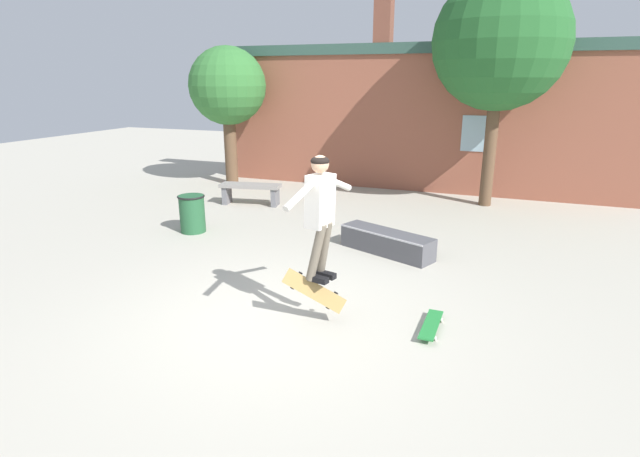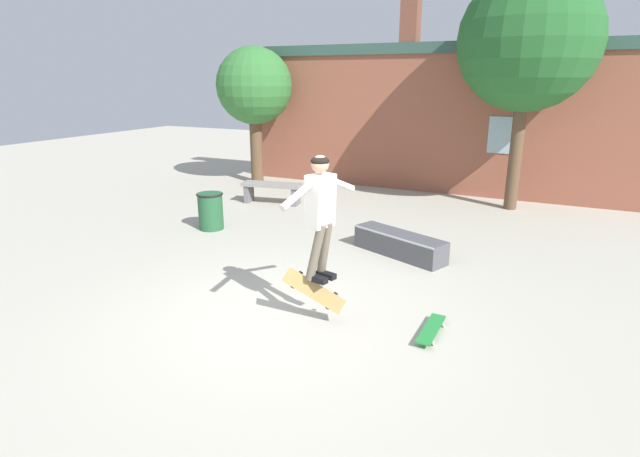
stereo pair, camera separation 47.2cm
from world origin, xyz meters
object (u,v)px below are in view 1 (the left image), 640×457
Objects in this scene: tree_right at (500,43)px; skater at (320,207)px; skateboard_flipping at (314,291)px; trash_bin at (192,213)px; skate_ledge at (387,242)px; skateboard_resting at (431,325)px; tree_left at (228,87)px; park_bench at (251,190)px.

tree_right is 7.58m from skater.
trash_bin is at bearing 129.83° from skateboard_flipping.
skate_ledge reaches higher than skateboard_resting.
tree_left is at bearing -179.95° from tree_right.
skateboard_flipping is at bearing -64.32° from park_bench.
skateboard_resting is (1.40, 0.35, -0.37)m from skateboard_flipping.
tree_right reaches higher than skateboard_resting.
skater is at bearing -35.36° from trash_bin.
skateboard_flipping is at bearing -52.78° from tree_left.
tree_right is 7.10m from tree_left.
skateboard_resting is at bearing -25.07° from trash_bin.
skateboard_resting is at bearing 24.86° from skater.
trash_bin is 0.96× the size of skateboard_flipping.
skateboard_flipping is 0.97× the size of skateboard_resting.
trash_bin is 0.93× the size of skateboard_resting.
tree_left reaches higher than skateboard_flipping.
skateboard_flipping is 1.49m from skateboard_resting.
skateboard_flipping reaches higher than skate_ledge.
skateboard_flipping reaches higher than skateboard_resting.
skater is (-1.56, -7.08, -2.21)m from tree_right.
skater is at bearing 39.77° from skateboard_flipping.
tree_right is 7.72m from skateboard_resting.
tree_right is 2.93× the size of skate_ledge.
skateboard_resting is at bearing -44.85° from tree_left.
park_bench is at bearing -159.29° from tree_right.
skateboard_flipping is at bearing -71.80° from skate_ledge.
tree_left reaches higher than skate_ledge.
trash_bin is 4.75m from skater.
skate_ledge is 2.21× the size of skateboard_resting.
park_bench is 1.95× the size of skateboard_flipping.
skate_ledge is 2.90m from skateboard_flipping.
trash_bin reaches higher than skateboard_resting.
tree_left is at bearing 113.49° from skateboard_flipping.
skater is at bearing -52.25° from tree_left.
tree_right is 3.44× the size of park_bench.
tree_right is 6.71× the size of skateboard_flipping.
tree_left is 4.73× the size of skateboard_resting.
tree_right is at bearing -1.27° from skateboard_resting.
trash_bin is 4.61m from skateboard_flipping.
tree_right is 7.00× the size of trash_bin.
park_bench is 4.53m from skate_ledge.
skateboard_resting is (5.12, -2.39, -0.33)m from trash_bin.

